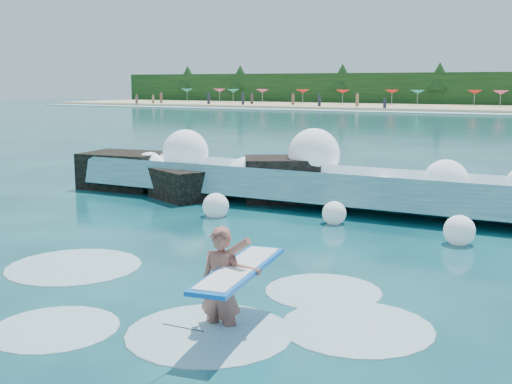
% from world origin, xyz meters
% --- Properties ---
extents(ground, '(200.00, 200.00, 0.00)m').
position_xyz_m(ground, '(0.00, 0.00, 0.00)').
color(ground, '#062A37').
rests_on(ground, ground).
extents(breaking_wave, '(17.00, 2.69, 1.47)m').
position_xyz_m(breaking_wave, '(1.71, 7.12, 0.51)').
color(breaking_wave, teal).
rests_on(breaking_wave, ground).
extents(rock_cluster, '(8.48, 3.59, 1.52)m').
position_xyz_m(rock_cluster, '(-3.55, 6.88, 0.48)').
color(rock_cluster, black).
rests_on(rock_cluster, ground).
extents(surfer_with_board, '(1.09, 2.96, 1.80)m').
position_xyz_m(surfer_with_board, '(3.33, -2.35, 0.66)').
color(surfer_with_board, '#9B5648').
rests_on(surfer_with_board, ground).
extents(wave_spray, '(14.88, 4.46, 2.26)m').
position_xyz_m(wave_spray, '(0.48, 7.03, 1.01)').
color(wave_spray, white).
rests_on(wave_spray, ground).
extents(surf_foam, '(9.48, 5.36, 0.13)m').
position_xyz_m(surf_foam, '(2.44, -1.75, 0.00)').
color(surf_foam, silver).
rests_on(surf_foam, ground).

